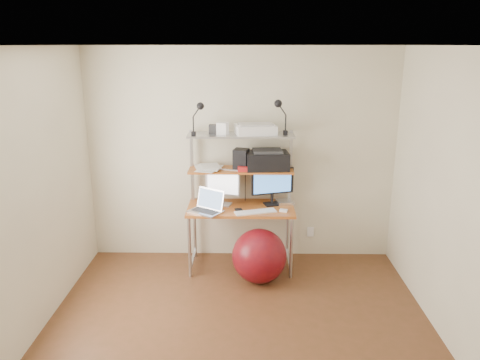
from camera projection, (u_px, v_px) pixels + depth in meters
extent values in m
plane|color=brown|center=(238.00, 341.00, 4.11)|extent=(3.60, 3.60, 0.00)
plane|color=white|center=(238.00, 45.00, 3.41)|extent=(3.60, 3.60, 0.00)
plane|color=beige|center=(241.00, 156.00, 5.48)|extent=(3.60, 0.00, 3.60)
plane|color=beige|center=(230.00, 346.00, 2.03)|extent=(3.60, 0.00, 3.60)
plane|color=beige|center=(16.00, 206.00, 3.78)|extent=(0.00, 3.60, 3.60)
plane|color=beige|center=(463.00, 208.00, 3.73)|extent=(0.00, 3.60, 3.60)
cube|color=#BA6C24|center=(241.00, 208.00, 5.29)|extent=(1.20, 0.60, 0.03)
cylinder|color=#ADAEB2|center=(190.00, 248.00, 5.15)|extent=(0.04, 0.04, 0.71)
cylinder|color=#ADAEB2|center=(195.00, 230.00, 5.65)|extent=(0.04, 0.04, 0.71)
cylinder|color=#ADAEB2|center=(291.00, 248.00, 5.13)|extent=(0.04, 0.04, 0.71)
cylinder|color=#ADAEB2|center=(287.00, 230.00, 5.63)|extent=(0.04, 0.04, 0.71)
cube|color=#ADAEB2|center=(192.00, 166.00, 5.43)|extent=(0.03, 0.04, 0.84)
cube|color=#ADAEB2|center=(290.00, 166.00, 5.41)|extent=(0.03, 0.04, 0.84)
cube|color=#BA6C24|center=(241.00, 170.00, 5.29)|extent=(1.18, 0.34, 0.02)
cube|color=#ADAEB2|center=(241.00, 135.00, 5.18)|extent=(1.18, 0.34, 0.02)
cube|color=white|center=(310.00, 232.00, 5.72)|extent=(0.08, 0.01, 0.12)
cube|color=silver|center=(223.00, 204.00, 5.35)|extent=(0.22, 0.19, 0.01)
cylinder|color=silver|center=(223.00, 199.00, 5.35)|extent=(0.03, 0.03, 0.10)
cube|color=silver|center=(223.00, 182.00, 5.30)|extent=(0.40, 0.14, 0.30)
plane|color=white|center=(223.00, 182.00, 5.28)|extent=(0.35, 0.10, 0.36)
cube|color=black|center=(272.00, 204.00, 5.36)|extent=(0.21, 0.19, 0.01)
cylinder|color=black|center=(272.00, 198.00, 5.36)|extent=(0.03, 0.03, 0.11)
cube|color=black|center=(273.00, 181.00, 5.30)|extent=(0.48, 0.17, 0.30)
plane|color=#4285E1|center=(273.00, 182.00, 5.29)|extent=(0.43, 0.13, 0.45)
cube|color=silver|center=(206.00, 211.00, 5.12)|extent=(0.42, 0.39, 0.02)
cube|color=#323235|center=(206.00, 211.00, 5.11)|extent=(0.33, 0.28, 0.00)
cube|color=silver|center=(212.00, 198.00, 5.18)|extent=(0.33, 0.25, 0.23)
plane|color=#708FBB|center=(212.00, 198.00, 5.18)|extent=(0.31, 0.24, 0.30)
cube|color=white|center=(256.00, 212.00, 5.11)|extent=(0.48, 0.26, 0.01)
cube|color=white|center=(284.00, 211.00, 5.13)|extent=(0.10, 0.07, 0.02)
cube|color=silver|center=(285.00, 202.00, 5.40)|extent=(0.22, 0.22, 0.03)
cube|color=black|center=(239.00, 211.00, 5.15)|extent=(0.11, 0.16, 0.01)
cube|color=black|center=(267.00, 161.00, 5.27)|extent=(0.50, 0.36, 0.19)
cube|color=#323235|center=(267.00, 151.00, 5.24)|extent=(0.34, 0.26, 0.03)
cube|color=black|center=(241.00, 159.00, 5.26)|extent=(0.19, 0.19, 0.23)
cube|color=red|center=(246.00, 168.00, 5.22)|extent=(0.20, 0.14, 0.05)
cube|color=white|center=(256.00, 129.00, 5.18)|extent=(0.48, 0.36, 0.10)
cube|color=silver|center=(256.00, 124.00, 5.16)|extent=(0.41, 0.29, 0.02)
cube|color=white|center=(223.00, 129.00, 5.14)|extent=(0.14, 0.12, 0.13)
cube|color=#323235|center=(214.00, 129.00, 5.19)|extent=(0.10, 0.10, 0.10)
cube|color=black|center=(194.00, 134.00, 5.08)|extent=(0.04, 0.05, 0.04)
cylinder|color=black|center=(193.00, 124.00, 5.05)|extent=(0.01, 0.01, 0.16)
sphere|color=black|center=(200.00, 106.00, 4.98)|extent=(0.08, 0.08, 0.08)
cube|color=black|center=(285.00, 133.00, 5.14)|extent=(0.05, 0.06, 0.05)
cylinder|color=black|center=(286.00, 123.00, 5.10)|extent=(0.02, 0.02, 0.17)
sphere|color=black|center=(278.00, 104.00, 5.04)|extent=(0.09, 0.09, 0.09)
sphere|color=maroon|center=(259.00, 256.00, 5.08)|extent=(0.59, 0.59, 0.59)
cube|color=white|center=(205.00, 168.00, 5.32)|extent=(0.27, 0.32, 0.00)
cube|color=white|center=(208.00, 169.00, 5.25)|extent=(0.28, 0.33, 0.00)
cube|color=white|center=(207.00, 167.00, 5.33)|extent=(0.28, 0.33, 0.00)
cube|color=white|center=(211.00, 168.00, 5.27)|extent=(0.26, 0.32, 0.00)
cube|color=white|center=(206.00, 167.00, 5.29)|extent=(0.28, 0.33, 0.00)
cube|color=white|center=(210.00, 166.00, 5.31)|extent=(0.27, 0.32, 0.00)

